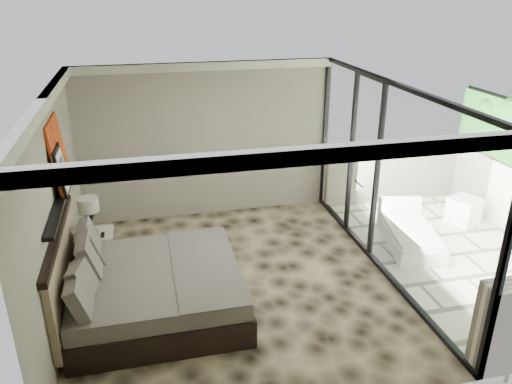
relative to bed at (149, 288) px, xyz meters
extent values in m
plane|color=black|center=(1.20, 0.40, -0.36)|extent=(5.00, 5.00, 0.00)
cube|color=silver|center=(1.20, 0.40, 2.43)|extent=(4.50, 5.00, 0.02)
cube|color=gray|center=(1.20, 2.89, 1.04)|extent=(4.50, 0.02, 2.80)
cube|color=gray|center=(-1.04, 0.40, 1.04)|extent=(0.02, 5.00, 2.80)
cube|color=white|center=(3.45, 0.40, 1.04)|extent=(0.08, 5.00, 2.80)
cube|color=#BDBAA1|center=(4.95, 0.40, -0.42)|extent=(3.00, 5.00, 0.12)
cube|color=black|center=(-0.98, 0.50, 1.14)|extent=(0.12, 2.20, 0.05)
cube|color=black|center=(0.12, 0.00, -0.18)|extent=(2.17, 2.07, 0.37)
cube|color=#59534A|center=(0.12, 0.00, 0.12)|extent=(2.11, 2.01, 0.23)
cube|color=#524F47|center=(0.73, 0.00, 0.24)|extent=(0.83, 2.05, 0.03)
cube|color=#92815D|center=(-1.00, 0.00, 0.36)|extent=(0.08, 2.17, 1.03)
cube|color=black|center=(-0.74, 1.44, -0.10)|extent=(0.56, 0.56, 0.52)
cone|color=black|center=(-0.78, 1.49, 0.24)|extent=(0.18, 0.18, 0.16)
cone|color=black|center=(-0.78, 1.49, 0.40)|extent=(0.18, 0.18, 0.16)
cylinder|color=beige|center=(-0.78, 1.49, 0.62)|extent=(0.31, 0.31, 0.21)
cube|color=#C45310|center=(-0.99, 0.93, 1.61)|extent=(0.13, 0.90, 0.90)
cube|color=black|center=(-0.94, 0.68, 1.46)|extent=(0.11, 0.50, 0.60)
cube|color=white|center=(5.62, 1.41, -0.13)|extent=(0.62, 0.62, 0.47)
cube|color=silver|center=(4.24, 0.85, -0.23)|extent=(1.02, 1.58, 0.25)
cube|color=beige|center=(4.24, 0.85, -0.07)|extent=(0.96, 1.48, 0.07)
cube|color=silver|center=(4.38, 1.52, 0.05)|extent=(0.74, 0.26, 0.32)
camera|label=1|loc=(0.09, -5.66, 3.64)|focal=35.00mm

